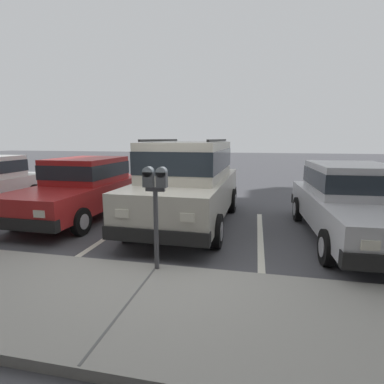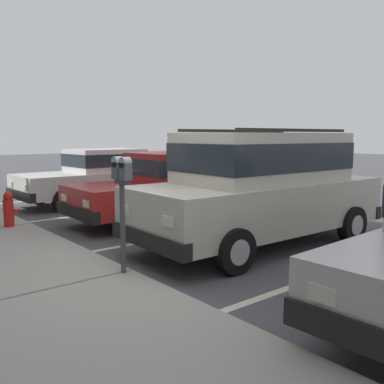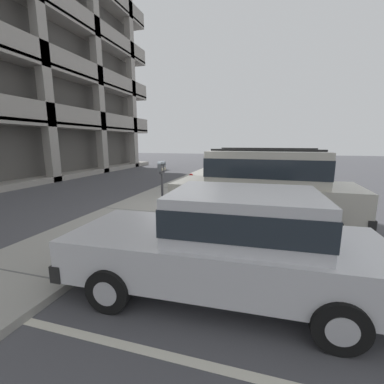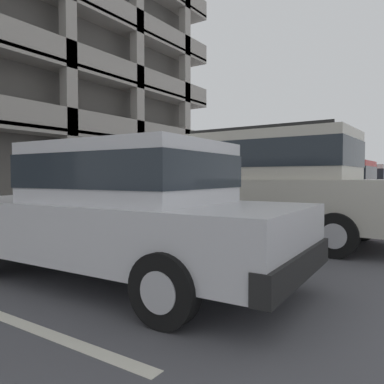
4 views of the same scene
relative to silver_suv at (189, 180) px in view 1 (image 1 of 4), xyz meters
name	(u,v)px [view 1 (image 1 of 4)]	position (x,y,z in m)	size (l,w,h in m)	color
ground_plane	(163,269)	(-0.12, 2.51, -1.14)	(80.00, 80.00, 0.10)	#4C4C51
sidewalk	(130,305)	(-0.12, 3.81, -1.03)	(40.00, 2.20, 0.12)	#9E9B93
parking_stall_lines	(113,233)	(1.46, 1.11, -1.08)	(12.77, 4.80, 0.01)	silver
silver_suv	(189,180)	(0.00, 0.00, 0.00)	(2.10, 4.82, 2.03)	beige
red_sedan	(353,200)	(-3.51, 0.39, -0.27)	(1.96, 4.54, 1.54)	silver
dark_hatchback	(84,186)	(2.88, -0.15, -0.27)	(1.89, 4.50, 1.54)	red
parking_meter_near	(155,194)	(-0.15, 2.86, 0.17)	(0.35, 0.12, 1.54)	#47474C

